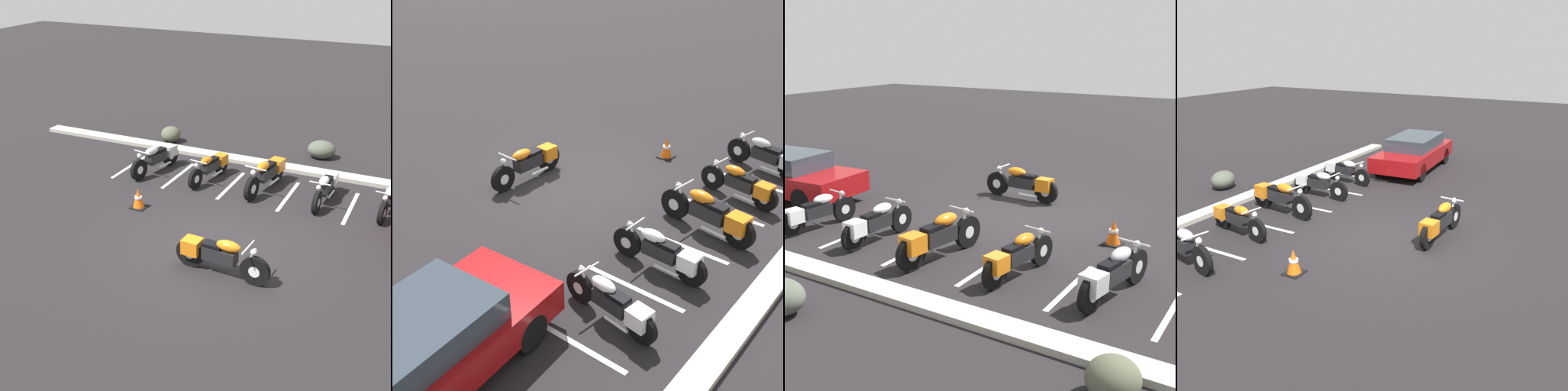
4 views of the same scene
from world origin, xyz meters
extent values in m
plane|color=black|center=(0.00, 0.00, 0.00)|extent=(60.00, 60.00, 0.00)
cylinder|color=black|center=(1.44, -1.05, 0.33)|extent=(0.66, 0.16, 0.66)
cylinder|color=silver|center=(1.44, -1.05, 0.33)|extent=(0.26, 0.14, 0.25)
cylinder|color=black|center=(-0.10, -0.96, 0.33)|extent=(0.66, 0.16, 0.66)
cylinder|color=silver|center=(-0.10, -0.96, 0.33)|extent=(0.26, 0.14, 0.25)
cube|color=black|center=(0.62, -1.00, 0.48)|extent=(0.77, 0.32, 0.30)
ellipsoid|color=orange|center=(0.82, -1.01, 0.75)|extent=(0.57, 0.29, 0.24)
cube|color=black|center=(0.45, -0.99, 0.68)|extent=(0.45, 0.26, 0.08)
cube|color=orange|center=(-0.05, -0.97, 0.51)|extent=(0.42, 0.38, 0.34)
cylinder|color=silver|center=(1.32, -1.04, 0.59)|extent=(0.26, 0.07, 0.53)
cylinder|color=silver|center=(1.26, -1.04, 0.84)|extent=(0.07, 0.62, 0.04)
sphere|color=silver|center=(1.39, -1.05, 0.77)|extent=(0.14, 0.14, 0.14)
cylinder|color=silver|center=(0.38, -0.85, 0.18)|extent=(0.55, 0.10, 0.07)
cylinder|color=black|center=(-3.58, 2.67, 0.32)|extent=(0.24, 0.66, 0.65)
cylinder|color=silver|center=(-3.58, 2.67, 0.32)|extent=(0.17, 0.26, 0.25)
cube|color=black|center=(-3.43, 3.46, 0.47)|extent=(0.41, 0.78, 0.29)
ellipsoid|color=#B7B7BC|center=(-3.47, 3.27, 0.73)|extent=(0.35, 0.59, 0.23)
cube|color=black|center=(-3.40, 3.62, 0.67)|extent=(0.31, 0.47, 0.08)
cylinder|color=silver|center=(-3.56, 2.78, 0.58)|extent=(0.11, 0.26, 0.52)
cylinder|color=silver|center=(-3.55, 2.84, 0.83)|extent=(0.60, 0.15, 0.04)
sphere|color=silver|center=(-3.57, 2.72, 0.75)|extent=(0.14, 0.14, 0.14)
cylinder|color=silver|center=(-3.25, 3.68, 0.18)|extent=(0.17, 0.54, 0.07)
cylinder|color=black|center=(-1.78, 2.82, 0.30)|extent=(0.21, 0.61, 0.60)
cylinder|color=silver|center=(-1.78, 2.82, 0.30)|extent=(0.15, 0.25, 0.23)
cylinder|color=black|center=(-1.55, 4.22, 0.30)|extent=(0.21, 0.61, 0.60)
cylinder|color=silver|center=(-1.55, 4.22, 0.30)|extent=(0.15, 0.25, 0.23)
cube|color=black|center=(-1.66, 3.57, 0.44)|extent=(0.36, 0.73, 0.27)
ellipsoid|color=orange|center=(-1.69, 3.38, 0.69)|extent=(0.32, 0.54, 0.22)
cube|color=black|center=(-1.63, 3.72, 0.62)|extent=(0.28, 0.43, 0.07)
cube|color=orange|center=(-1.56, 4.18, 0.47)|extent=(0.38, 0.41, 0.31)
cylinder|color=silver|center=(-1.76, 2.93, 0.54)|extent=(0.09, 0.25, 0.49)
cylinder|color=silver|center=(-1.75, 2.98, 0.78)|extent=(0.57, 0.12, 0.03)
sphere|color=silver|center=(-1.77, 2.86, 0.71)|extent=(0.13, 0.13, 0.13)
cylinder|color=silver|center=(-1.50, 3.77, 0.17)|extent=(0.14, 0.51, 0.06)
cylinder|color=black|center=(-0.05, 2.79, 0.34)|extent=(0.22, 0.70, 0.69)
cylinder|color=silver|center=(-0.05, 2.79, 0.34)|extent=(0.17, 0.28, 0.26)
cylinder|color=black|center=(0.18, 4.38, 0.34)|extent=(0.22, 0.70, 0.69)
cylinder|color=silver|center=(0.18, 4.38, 0.34)|extent=(0.17, 0.28, 0.26)
cube|color=black|center=(0.07, 3.64, 0.50)|extent=(0.40, 0.82, 0.31)
ellipsoid|color=orange|center=(0.05, 3.43, 0.78)|extent=(0.35, 0.62, 0.25)
cube|color=black|center=(0.10, 3.81, 0.71)|extent=(0.31, 0.49, 0.08)
cube|color=orange|center=(0.17, 4.33, 0.53)|extent=(0.43, 0.47, 0.35)
cylinder|color=silver|center=(-0.03, 2.91, 0.61)|extent=(0.10, 0.28, 0.55)
cylinder|color=silver|center=(-0.02, 2.97, 0.89)|extent=(0.64, 0.13, 0.04)
sphere|color=silver|center=(-0.04, 2.84, 0.80)|extent=(0.15, 0.15, 0.15)
cylinder|color=silver|center=(0.26, 3.87, 0.19)|extent=(0.15, 0.58, 0.07)
cylinder|color=black|center=(1.78, 2.77, 0.31)|extent=(0.14, 0.62, 0.61)
cylinder|color=silver|center=(1.78, 2.77, 0.31)|extent=(0.13, 0.24, 0.23)
cylinder|color=black|center=(1.83, 4.21, 0.31)|extent=(0.14, 0.62, 0.61)
cylinder|color=silver|center=(1.83, 4.21, 0.31)|extent=(0.13, 0.24, 0.23)
cube|color=black|center=(1.81, 3.54, 0.45)|extent=(0.29, 0.72, 0.28)
ellipsoid|color=white|center=(1.80, 3.35, 0.70)|extent=(0.26, 0.53, 0.22)
cube|color=black|center=(1.81, 3.70, 0.63)|extent=(0.24, 0.42, 0.07)
cube|color=white|center=(1.83, 4.16, 0.47)|extent=(0.35, 0.38, 0.32)
cylinder|color=silver|center=(1.78, 2.88, 0.55)|extent=(0.07, 0.25, 0.50)
cylinder|color=silver|center=(1.78, 2.94, 0.79)|extent=(0.58, 0.06, 0.03)
sphere|color=silver|center=(1.78, 2.82, 0.72)|extent=(0.13, 0.13, 0.13)
cylinder|color=silver|center=(1.94, 3.76, 0.17)|extent=(0.09, 0.51, 0.07)
cylinder|color=black|center=(3.43, 2.91, 0.30)|extent=(0.19, 0.61, 0.60)
cylinder|color=silver|center=(3.43, 2.91, 0.30)|extent=(0.14, 0.24, 0.23)
cylinder|color=black|center=(3.61, 4.30, 0.30)|extent=(0.19, 0.61, 0.60)
cylinder|color=silver|center=(3.61, 4.30, 0.30)|extent=(0.14, 0.24, 0.23)
cube|color=black|center=(3.53, 3.65, 0.43)|extent=(0.34, 0.71, 0.27)
ellipsoid|color=white|center=(3.50, 3.47, 0.68)|extent=(0.30, 0.53, 0.22)
cube|color=black|center=(3.55, 3.80, 0.61)|extent=(0.27, 0.42, 0.07)
cube|color=white|center=(3.61, 4.25, 0.46)|extent=(0.37, 0.40, 0.31)
cylinder|color=silver|center=(3.44, 3.02, 0.53)|extent=(0.09, 0.24, 0.48)
cylinder|color=silver|center=(3.45, 3.07, 0.77)|extent=(0.56, 0.11, 0.03)
sphere|color=silver|center=(3.43, 2.95, 0.70)|extent=(0.13, 0.13, 0.13)
cylinder|color=silver|center=(3.68, 3.85, 0.16)|extent=(0.13, 0.50, 0.06)
cylinder|color=black|center=(4.89, 1.41, 0.32)|extent=(0.65, 0.26, 0.64)
cylinder|color=black|center=(4.79, 2.99, 0.32)|extent=(0.65, 0.26, 0.64)
cylinder|color=black|center=(7.64, 1.59, 0.32)|extent=(0.65, 0.26, 0.64)
cylinder|color=black|center=(7.54, 3.16, 0.32)|extent=(0.65, 0.26, 0.64)
cube|color=maroon|center=(6.22, 2.29, 0.56)|extent=(4.41, 2.07, 0.55)
cube|color=#2D3842|center=(6.37, 2.30, 1.06)|extent=(2.50, 1.66, 0.45)
cube|color=#A8A399|center=(0.00, 5.40, 0.06)|extent=(18.00, 0.50, 0.12)
ellipsoid|color=#4C5245|center=(0.93, 6.82, 0.30)|extent=(1.07, 0.94, 0.60)
cube|color=black|center=(-2.62, 1.03, 0.01)|extent=(0.40, 0.40, 0.03)
cone|color=#EA590F|center=(-2.62, 1.03, 0.28)|extent=(0.32, 0.32, 0.56)
cylinder|color=white|center=(-2.62, 1.03, 0.31)|extent=(0.20, 0.20, 0.06)
cube|color=white|center=(-2.67, 3.46, 0.00)|extent=(0.10, 2.10, 0.00)
cube|color=white|center=(-0.92, 3.46, 0.00)|extent=(0.10, 2.10, 0.00)
cube|color=white|center=(0.82, 3.46, 0.00)|extent=(0.10, 2.10, 0.00)
cube|color=white|center=(2.56, 3.46, 0.00)|extent=(0.10, 2.10, 0.00)
cube|color=white|center=(4.30, 3.46, 0.00)|extent=(0.10, 2.10, 0.00)
camera|label=1|loc=(4.43, -10.20, 6.53)|focal=50.00mm
camera|label=2|loc=(9.22, 7.62, 6.31)|focal=50.00mm
camera|label=3|loc=(-5.95, 11.81, 4.24)|focal=50.00mm
camera|label=4|loc=(-9.36, -4.65, 4.67)|focal=42.00mm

